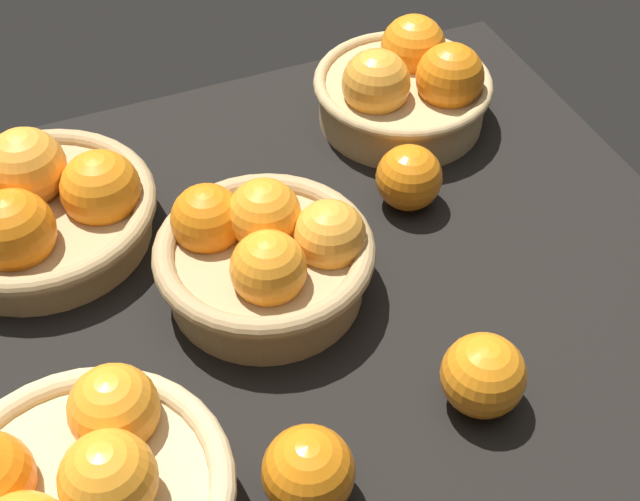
{
  "coord_description": "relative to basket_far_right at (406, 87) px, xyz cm",
  "views": [
    {
      "loc": [
        -19.56,
        -54.28,
        68.32
      ],
      "look_at": [
        3.4,
        0.85,
        7.0
      ],
      "focal_mm": 50.42,
      "sensor_mm": 36.0,
      "label": 1
    }
  ],
  "objects": [
    {
      "name": "basket_center",
      "position": [
        -24.22,
        -19.19,
        0.2
      ],
      "size": [
        20.94,
        20.94,
        11.08
      ],
      "color": "tan",
      "rests_on": "market_tray"
    },
    {
      "name": "loose_orange_side_gap",
      "position": [
        -28.94,
        -41.47,
        -0.81
      ],
      "size": [
        7.38,
        7.38,
        7.38
      ],
      "primitive_type": "sphere",
      "color": "orange",
      "rests_on": "market_tray"
    },
    {
      "name": "basket_far_left",
      "position": [
        -43.22,
        -4.0,
        -0.32
      ],
      "size": [
        23.88,
        23.88,
        11.1
      ],
      "color": "tan",
      "rests_on": "market_tray"
    },
    {
      "name": "loose_orange_back_gap",
      "position": [
        -11.85,
        -38.65,
        -0.82
      ],
      "size": [
        7.36,
        7.36,
        7.36
      ],
      "primitive_type": "sphere",
      "color": "orange",
      "rests_on": "market_tray"
    },
    {
      "name": "market_tray",
      "position": [
        -22.44,
        -20.89,
        -6.0
      ],
      "size": [
        84.0,
        72.0,
        3.0
      ],
      "primitive_type": "cube",
      "color": "black",
      "rests_on": "ground"
    },
    {
      "name": "basket_far_right",
      "position": [
        0.0,
        0.0,
        0.0
      ],
      "size": [
        20.61,
        20.61,
        10.95
      ],
      "color": "tan",
      "rests_on": "market_tray"
    },
    {
      "name": "loose_orange_front_gap",
      "position": [
        -6.19,
        -13.37,
        -0.98
      ],
      "size": [
        7.03,
        7.03,
        7.03
      ],
      "primitive_type": "sphere",
      "color": "orange",
      "rests_on": "market_tray"
    },
    {
      "name": "basket_near_left",
      "position": [
        -45.69,
        -37.68,
        0.43
      ],
      "size": [
        22.65,
        22.65,
        12.15
      ],
      "color": "tan",
      "rests_on": "market_tray"
    }
  ]
}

